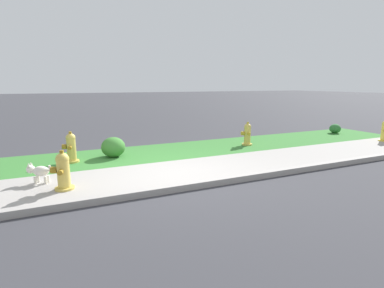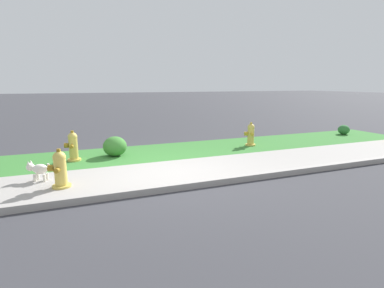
# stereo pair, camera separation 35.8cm
# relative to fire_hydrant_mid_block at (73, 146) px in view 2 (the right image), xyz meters

# --- Properties ---
(ground_plane) EXTENTS (120.00, 120.00, 0.00)m
(ground_plane) POSITION_rel_fire_hydrant_mid_block_xyz_m (1.80, -1.87, -0.36)
(ground_plane) COLOR #38383D
(sidewalk_pavement) EXTENTS (18.00, 1.92, 0.01)m
(sidewalk_pavement) POSITION_rel_fire_hydrant_mid_block_xyz_m (1.80, -1.87, -0.36)
(sidewalk_pavement) COLOR #9E9993
(sidewalk_pavement) RESTS_ON ground
(grass_verge) EXTENTS (18.00, 2.14, 0.01)m
(grass_verge) POSITION_rel_fire_hydrant_mid_block_xyz_m (1.80, 0.16, -0.36)
(grass_verge) COLOR #387A33
(grass_verge) RESTS_ON ground
(street_curb) EXTENTS (18.00, 0.16, 0.12)m
(street_curb) POSITION_rel_fire_hydrant_mid_block_xyz_m (1.80, -2.90, -0.30)
(street_curb) COLOR #9E9993
(street_curb) RESTS_ON ground
(fire_hydrant_mid_block) EXTENTS (0.38, 0.40, 0.75)m
(fire_hydrant_mid_block) POSITION_rel_fire_hydrant_mid_block_xyz_m (0.00, 0.00, 0.00)
(fire_hydrant_mid_block) COLOR gold
(fire_hydrant_mid_block) RESTS_ON ground
(fire_hydrant_near_corner) EXTENTS (0.38, 0.41, 0.73)m
(fire_hydrant_near_corner) POSITION_rel_fire_hydrant_mid_block_xyz_m (-0.24, -2.00, -0.02)
(fire_hydrant_near_corner) COLOR gold
(fire_hydrant_near_corner) RESTS_ON ground
(fire_hydrant_across_street) EXTENTS (0.36, 0.39, 0.72)m
(fire_hydrant_across_street) POSITION_rel_fire_hydrant_mid_block_xyz_m (5.06, -0.03, -0.02)
(fire_hydrant_across_street) COLOR gold
(fire_hydrant_across_street) RESTS_ON ground
(small_white_dog) EXTENTS (0.43, 0.31, 0.41)m
(small_white_dog) POSITION_rel_fire_hydrant_mid_block_xyz_m (-0.65, -1.43, -0.12)
(small_white_dog) COLOR silver
(small_white_dog) RESTS_ON ground
(shrub_bush_far_verge) EXTENTS (0.41, 0.41, 0.35)m
(shrub_bush_far_verge) POSITION_rel_fire_hydrant_mid_block_xyz_m (9.46, 0.47, -0.19)
(shrub_bush_far_verge) COLOR #337538
(shrub_bush_far_verge) RESTS_ON ground
(shrub_bush_mid_verge) EXTENTS (0.61, 0.61, 0.52)m
(shrub_bush_mid_verge) POSITION_rel_fire_hydrant_mid_block_xyz_m (1.02, 0.14, -0.10)
(shrub_bush_mid_verge) COLOR #3D7F33
(shrub_bush_mid_verge) RESTS_ON ground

